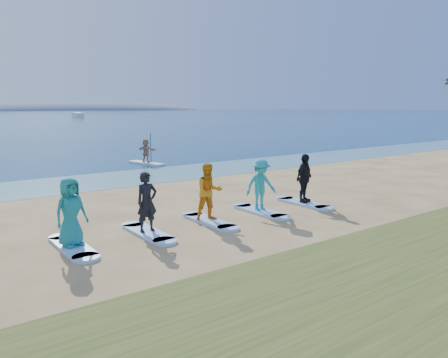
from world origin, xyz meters
TOP-DOWN VIEW (x-y plane):
  - ground at (0.00, 0.00)m, footprint 600.00×600.00m
  - shallow_water at (0.00, 10.50)m, footprint 600.00×600.00m
  - island_ridge at (95.00, 300.00)m, footprint 220.00×56.00m
  - paddleboard at (3.01, 14.95)m, footprint 1.29×3.08m
  - paddleboarder at (3.01, 14.95)m, footprint 0.98×1.49m
  - boat_offshore_b at (33.17, 119.71)m, footprint 2.33×6.47m
  - surfboard_0 at (-6.39, 0.59)m, footprint 0.70×2.20m
  - student_0 at (-6.39, 0.59)m, footprint 1.03×0.80m
  - surfboard_1 at (-4.14, 0.59)m, footprint 0.70×2.20m
  - student_1 at (-4.14, 0.59)m, footprint 0.67×0.46m
  - surfboard_2 at (-1.89, 0.59)m, footprint 0.70×2.20m
  - student_2 at (-1.89, 0.59)m, footprint 1.07×0.92m
  - surfboard_3 at (0.36, 0.59)m, footprint 0.70×2.20m
  - student_3 at (0.36, 0.59)m, footprint 1.30×0.89m
  - surfboard_4 at (2.61, 0.59)m, footprint 0.70×2.20m
  - student_4 at (2.61, 0.59)m, footprint 1.20×0.76m

SIDE VIEW (x-z plane):
  - ground at x=0.00m, z-range 0.00..0.00m
  - island_ridge at x=95.00m, z-range -9.00..9.00m
  - boat_offshore_b at x=33.17m, z-range -0.76..0.76m
  - shallow_water at x=0.00m, z-range 0.01..0.01m
  - surfboard_0 at x=-6.39m, z-range 0.00..0.09m
  - surfboard_1 at x=-4.14m, z-range 0.00..0.09m
  - surfboard_2 at x=-1.89m, z-range 0.00..0.09m
  - surfboard_3 at x=0.36m, z-range 0.00..0.09m
  - surfboard_4 at x=2.61m, z-range 0.00..0.09m
  - paddleboard at x=3.01m, z-range 0.00..0.12m
  - paddleboarder at x=3.01m, z-range 0.12..1.66m
  - student_1 at x=-4.14m, z-range 0.09..1.90m
  - student_3 at x=0.36m, z-range 0.09..1.94m
  - student_0 at x=-6.39m, z-range 0.09..1.95m
  - student_2 at x=-1.89m, z-range 0.09..1.98m
  - student_4 at x=2.61m, z-range 0.09..1.99m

